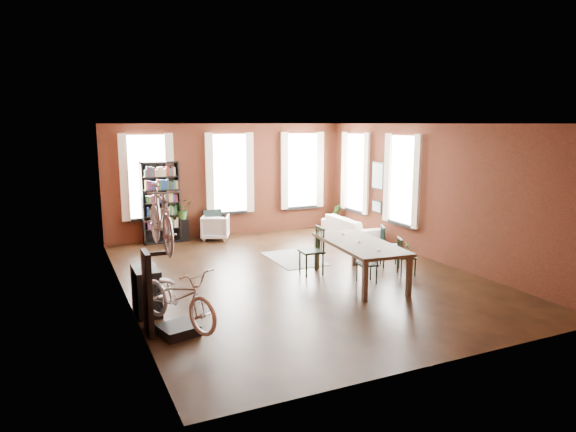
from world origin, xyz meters
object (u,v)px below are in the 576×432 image
bookshelf (161,203)px  bicycle_floor (177,269)px  dining_chair_d (390,246)px  console_table (146,290)px  dining_table (359,262)px  dining_chair_c (407,256)px  white_armchair (215,226)px  dining_chair_b (311,251)px  cream_sofa (351,224)px  dining_chair_a (367,264)px  plant_stand (183,230)px  bike_trainer (178,330)px

bookshelf → bicycle_floor: bookshelf is taller
dining_chair_d → console_table: dining_chair_d is taller
dining_table → dining_chair_c: 1.19m
white_armchair → bicycle_floor: 6.66m
dining_chair_b → bookshelf: (-2.34, 4.33, 0.59)m
dining_chair_b → cream_sofa: size_ratio=0.49×
dining_chair_a → dining_chair_d: size_ratio=0.87×
dining_chair_a → cream_sofa: 4.10m
cream_sofa → dining_chair_b: bearing=135.1°
dining_chair_a → plant_stand: (-2.50, 5.35, -0.09)m
plant_stand → bicycle_floor: bearing=-103.9°
dining_chair_c → white_armchair: bearing=49.5°
bike_trainer → console_table: bearing=102.8°
dining_chair_d → white_armchair: (-2.80, 4.32, -0.08)m
dining_table → dining_chair_d: dining_chair_d is taller
white_armchair → bicycle_floor: bearing=92.2°
dining_table → bookshelf: 6.04m
cream_sofa → console_table: cream_sofa is taller
dining_chair_c → bike_trainer: bearing=123.4°
dining_chair_a → bicycle_floor: bicycle_floor is taller
dining_chair_c → cream_sofa: (0.78, 3.52, 0.01)m
bookshelf → console_table: size_ratio=2.75×
bookshelf → plant_stand: bearing=0.0°
dining_chair_b → dining_chair_d: 1.92m
bookshelf → dining_chair_d: bearing=-46.9°
dining_table → bookshelf: (-2.98, 5.21, 0.69)m
cream_sofa → console_table: size_ratio=2.60×
dining_chair_a → dining_chair_c: size_ratio=1.00×
cream_sofa → white_armchair: bearing=66.9°
dining_table → console_table: dining_table is taller
console_table → bicycle_floor: bearing=-76.0°
bike_trainer → plant_stand: plant_stand is taller
bookshelf → plant_stand: size_ratio=3.59×
console_table → dining_chair_d: bearing=7.0°
white_armchair → dining_chair_b: bearing=126.0°
white_armchair → console_table: (-2.72, -5.00, 0.02)m
dining_chair_c → bicycle_floor: bicycle_floor is taller
cream_sofa → bike_trainer: (-5.97, -4.66, -0.33)m
dining_chair_d → cream_sofa: (0.71, 2.83, -0.05)m
dining_table → plant_stand: 5.74m
bookshelf → bicycle_floor: 6.45m
dining_table → dining_chair_a: 0.17m
dining_chair_c → white_armchair: size_ratio=1.06×
bicycle_floor → bookshelf: bearing=57.2°
bike_trainer → bicycle_floor: bearing=-15.3°
dining_chair_b → bookshelf: bearing=-147.0°
dining_chair_c → cream_sofa: bearing=8.4°
dining_chair_c → plant_stand: bearing=55.5°
dining_chair_a → bike_trainer: size_ratio=1.48×
dining_chair_c → bookshelf: bearing=59.6°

